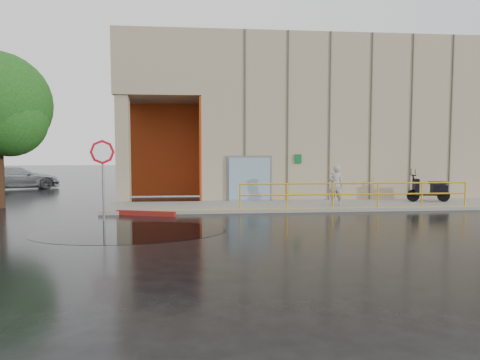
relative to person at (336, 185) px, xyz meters
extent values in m
plane|color=black|center=(-3.66, -3.91, -1.01)|extent=(120.00, 120.00, 0.00)
cube|color=gray|center=(0.34, 0.59, -0.94)|extent=(20.00, 3.00, 0.15)
cube|color=tan|center=(2.34, 7.09, 2.99)|extent=(16.00, 10.00, 8.00)
cube|color=tan|center=(-7.66, 7.09, 5.49)|extent=(4.00, 10.00, 3.00)
cube|color=tan|center=(-9.26, 2.49, 1.49)|extent=(0.60, 0.60, 5.00)
cube|color=#96320D|center=(-7.66, 5.59, 1.49)|extent=(3.80, 0.15, 4.90)
cube|color=#96320D|center=(-5.71, 3.84, 1.49)|extent=(0.10, 3.50, 4.90)
cube|color=#7E9AAC|center=(-3.46, 1.97, 0.14)|extent=(1.90, 0.10, 2.00)
cube|color=slate|center=(-3.46, 2.05, 0.14)|extent=(2.10, 0.06, 2.20)
cube|color=#0D5E27|center=(-1.16, 2.03, 1.09)|extent=(0.32, 0.04, 0.42)
cylinder|color=#DB9C0B|center=(0.59, -0.76, 0.14)|extent=(9.50, 0.06, 0.06)
cylinder|color=#DB9C0B|center=(0.59, -0.76, -0.31)|extent=(9.50, 0.06, 0.06)
imported|color=#9C9CA0|center=(0.00, 0.00, 0.00)|extent=(0.68, 0.49, 1.73)
cylinder|color=black|center=(3.96, 0.97, -0.59)|extent=(0.56, 0.17, 0.55)
cylinder|color=black|center=(5.34, 0.82, -0.59)|extent=(0.56, 0.17, 0.55)
cylinder|color=slate|center=(-9.16, -2.16, 0.23)|extent=(0.08, 0.08, 2.49)
cylinder|color=#AB000E|center=(-9.16, -2.19, 1.42)|extent=(0.79, 0.43, 0.86)
cylinder|color=white|center=(-9.16, -2.22, 1.42)|extent=(0.61, 0.32, 0.68)
cube|color=maroon|center=(-7.83, -1.15, -0.92)|extent=(2.34, 0.90, 0.18)
cube|color=black|center=(-7.88, -4.46, -1.01)|extent=(6.08, 3.96, 0.01)
imported|color=#B0B3B8|center=(-17.41, 10.86, -0.28)|extent=(5.41, 4.24, 1.46)
cylinder|color=black|center=(-14.36, 1.70, 0.55)|extent=(0.36, 0.36, 3.12)
sphere|color=#174C19|center=(-13.77, 1.39, 2.78)|extent=(3.13, 3.13, 3.13)
camera|label=1|loc=(-5.76, -17.62, 1.49)|focal=32.00mm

